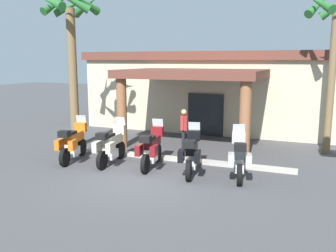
% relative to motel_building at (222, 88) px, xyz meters
% --- Properties ---
extents(ground_plane, '(80.00, 80.00, 0.00)m').
position_rel_motel_building_xyz_m(ground_plane, '(-0.00, -10.73, -2.13)').
color(ground_plane, '#424244').
extents(motel_building, '(14.28, 11.26, 4.17)m').
position_rel_motel_building_xyz_m(motel_building, '(0.00, 0.00, 0.00)').
color(motel_building, beige).
rests_on(motel_building, ground_plane).
extents(motorcycle_orange, '(0.93, 2.19, 1.61)m').
position_rel_motel_building_xyz_m(motorcycle_orange, '(-3.27, -9.73, -1.43)').
color(motorcycle_orange, black).
rests_on(motorcycle_orange, ground_plane).
extents(motorcycle_cream, '(0.74, 2.21, 1.61)m').
position_rel_motel_building_xyz_m(motorcycle_cream, '(-1.73, -9.57, -1.43)').
color(motorcycle_cream, black).
rests_on(motorcycle_cream, ground_plane).
extents(motorcycle_maroon, '(0.81, 2.21, 1.61)m').
position_rel_motel_building_xyz_m(motorcycle_maroon, '(-0.19, -9.42, -1.43)').
color(motorcycle_maroon, black).
rests_on(motorcycle_maroon, ground_plane).
extents(motorcycle_black, '(0.92, 2.19, 1.61)m').
position_rel_motel_building_xyz_m(motorcycle_black, '(1.34, -9.61, -1.43)').
color(motorcycle_black, black).
rests_on(motorcycle_black, ground_plane).
extents(motorcycle_silver, '(0.94, 2.18, 1.61)m').
position_rel_motel_building_xyz_m(motorcycle_silver, '(2.88, -9.43, -1.43)').
color(motorcycle_silver, black).
rests_on(motorcycle_silver, ground_plane).
extents(pedestrian, '(0.32, 0.53, 1.74)m').
position_rel_motel_building_xyz_m(pedestrian, '(0.03, -6.66, -1.12)').
color(pedestrian, black).
rests_on(pedestrian, ground_plane).
extents(palm_tree_roadside, '(2.43, 2.52, 6.64)m').
position_rel_motel_building_xyz_m(palm_tree_roadside, '(-4.59, -7.74, 2.66)').
color(palm_tree_roadside, brown).
rests_on(palm_tree_roadside, ground_plane).
extents(palm_tree_near_portico, '(2.36, 2.35, 6.49)m').
position_rel_motel_building_xyz_m(palm_tree_near_portico, '(5.56, -4.87, 2.72)').
color(palm_tree_near_portico, brown).
rests_on(palm_tree_near_portico, ground_plane).
extents(curb_strip, '(9.69, 0.36, 0.12)m').
position_rel_motel_building_xyz_m(curb_strip, '(-0.19, -8.26, -2.07)').
color(curb_strip, '#ADA89E').
rests_on(curb_strip, ground_plane).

